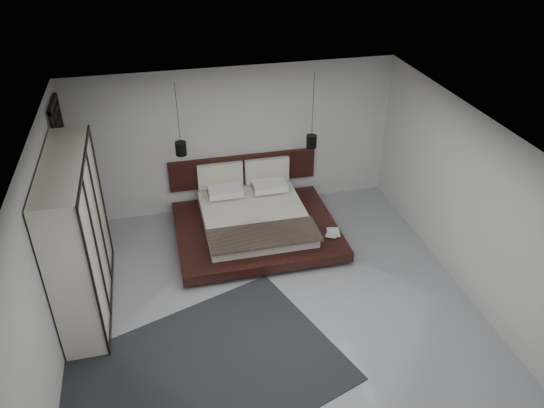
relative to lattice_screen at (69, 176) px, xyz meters
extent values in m
plane|color=gray|center=(2.95, -2.45, -1.30)|extent=(6.00, 6.00, 0.00)
plane|color=white|center=(2.95, -2.45, 1.50)|extent=(6.00, 6.00, 0.00)
plane|color=#B5B5B2|center=(2.95, 0.55, 0.10)|extent=(6.00, 0.00, 6.00)
plane|color=#B5B5B2|center=(2.95, -5.45, 0.10)|extent=(6.00, 0.00, 6.00)
plane|color=#B5B5B2|center=(-0.05, -2.45, 0.10)|extent=(0.00, 6.00, 6.00)
plane|color=#B5B5B2|center=(5.95, -2.45, 0.10)|extent=(0.00, 6.00, 6.00)
cube|color=black|center=(0.00, 0.00, 0.00)|extent=(0.05, 0.90, 2.60)
cube|color=black|center=(3.06, -0.70, -1.26)|extent=(2.23, 1.82, 0.08)
cube|color=black|center=(3.06, -0.70, -1.13)|extent=(2.84, 2.33, 0.18)
cube|color=silver|center=(3.06, -0.57, -0.93)|extent=(1.82, 2.03, 0.22)
cube|color=black|center=(3.06, -1.36, -0.79)|extent=(1.84, 0.71, 0.05)
cube|color=white|center=(2.64, 0.21, -0.75)|extent=(0.63, 0.41, 0.12)
cube|color=white|center=(3.49, 0.21, -0.75)|extent=(0.63, 0.41, 0.12)
cube|color=white|center=(2.64, 0.07, -0.69)|extent=(0.63, 0.41, 0.12)
cube|color=white|center=(3.49, 0.07, -0.69)|extent=(0.63, 0.41, 0.12)
cube|color=black|center=(3.06, 0.51, -0.51)|extent=(2.84, 0.08, 0.60)
cube|color=beige|center=(2.61, 0.42, -0.54)|extent=(0.86, 0.10, 0.50)
cube|color=beige|center=(3.52, 0.42, -0.54)|extent=(0.86, 0.10, 0.50)
imported|color=#99724C|center=(4.23, -1.21, -1.02)|extent=(0.27, 0.33, 0.03)
imported|color=#99724C|center=(4.21, -1.24, -1.00)|extent=(0.30, 0.32, 0.02)
cylinder|color=black|center=(1.90, -0.09, 0.98)|extent=(0.01, 0.01, 1.04)
cylinder|color=black|center=(1.90, -0.09, 0.34)|extent=(0.19, 0.19, 0.24)
cylinder|color=#FFE0B2|center=(1.90, -0.09, 0.24)|extent=(0.14, 0.14, 0.01)
cylinder|color=black|center=(4.23, -0.09, 0.92)|extent=(0.01, 0.01, 1.16)
cylinder|color=black|center=(4.23, -0.09, 0.23)|extent=(0.19, 0.19, 0.23)
cylinder|color=#FFE0B2|center=(4.23, -0.09, 0.13)|extent=(0.14, 0.14, 0.01)
cube|color=beige|center=(0.25, -1.75, -0.11)|extent=(0.55, 2.39, 2.39)
cube|color=black|center=(0.54, -1.75, 1.06)|extent=(0.03, 2.39, 0.06)
cube|color=black|center=(0.54, -1.75, -1.27)|extent=(0.03, 2.39, 0.06)
cube|color=black|center=(0.54, -2.94, -0.11)|extent=(0.03, 0.05, 2.39)
cube|color=black|center=(0.54, -2.15, -0.11)|extent=(0.03, 0.05, 2.39)
cube|color=black|center=(0.54, -1.35, -0.11)|extent=(0.03, 0.05, 2.39)
cube|color=black|center=(0.54, -0.55, -0.11)|extent=(0.03, 0.05, 2.39)
cube|color=black|center=(1.75, -3.56, -1.29)|extent=(4.14, 3.53, 0.02)
camera|label=1|loc=(1.52, -8.42, 4.24)|focal=35.00mm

